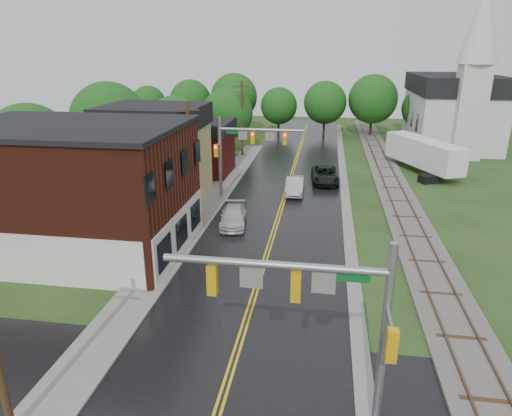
% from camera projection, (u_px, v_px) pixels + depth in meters
% --- Properties ---
extents(main_road, '(10.00, 90.00, 0.02)m').
position_uv_depth(main_road, '(287.00, 191.00, 42.83)').
color(main_road, black).
rests_on(main_road, ground).
extents(cross_road, '(60.00, 9.00, 0.02)m').
position_uv_depth(cross_road, '(217.00, 413.00, 16.72)').
color(cross_road, black).
rests_on(cross_road, ground).
extents(curb_right, '(0.80, 70.00, 0.12)m').
position_uv_depth(curb_right, '(343.00, 179.00, 46.71)').
color(curb_right, gray).
rests_on(curb_right, ground).
extents(sidewalk_left, '(2.40, 50.00, 0.12)m').
position_uv_depth(sidewalk_left, '(209.00, 205.00, 39.06)').
color(sidewalk_left, gray).
rests_on(sidewalk_left, ground).
extents(brick_building, '(14.30, 10.30, 8.30)m').
position_uv_depth(brick_building, '(73.00, 189.00, 29.27)').
color(brick_building, '#4D1B10').
rests_on(brick_building, ground).
extents(yellow_house, '(8.00, 7.00, 6.40)m').
position_uv_depth(yellow_house, '(157.00, 164.00, 39.63)').
color(yellow_house, tan).
rests_on(yellow_house, ground).
extents(darkred_building, '(7.00, 6.00, 4.40)m').
position_uv_depth(darkred_building, '(197.00, 153.00, 48.21)').
color(darkred_building, '#3F0F0C').
rests_on(darkred_building, ground).
extents(church, '(10.40, 18.40, 20.00)m').
position_uv_depth(church, '(455.00, 103.00, 60.15)').
color(church, silver).
rests_on(church, ground).
extents(railroad, '(3.20, 80.00, 0.30)m').
position_uv_depth(railroad, '(390.00, 180.00, 46.01)').
color(railroad, '#59544C').
rests_on(railroad, ground).
extents(traffic_signal_near, '(7.34, 0.30, 7.20)m').
position_uv_depth(traffic_signal_near, '(319.00, 303.00, 14.57)').
color(traffic_signal_near, gray).
rests_on(traffic_signal_near, ground).
extents(traffic_signal_far, '(7.34, 0.43, 7.20)m').
position_uv_depth(traffic_signal_far, '(244.00, 144.00, 38.89)').
color(traffic_signal_far, gray).
rests_on(traffic_signal_far, ground).
extents(utility_pole_b, '(1.80, 0.28, 9.00)m').
position_uv_depth(utility_pole_b, '(190.00, 158.00, 34.79)').
color(utility_pole_b, '#382616').
rests_on(utility_pole_b, ground).
extents(utility_pole_c, '(1.80, 0.28, 9.00)m').
position_uv_depth(utility_pole_c, '(242.00, 118.00, 55.31)').
color(utility_pole_c, '#382616').
rests_on(utility_pole_c, ground).
extents(tree_left_a, '(6.80, 6.80, 8.67)m').
position_uv_depth(tree_left_a, '(31.00, 148.00, 36.45)').
color(tree_left_a, black).
rests_on(tree_left_a, ground).
extents(tree_left_b, '(7.60, 7.60, 9.69)m').
position_uv_depth(tree_left_b, '(111.00, 122.00, 45.29)').
color(tree_left_b, black).
rests_on(tree_left_b, ground).
extents(tree_left_c, '(6.00, 6.00, 7.65)m').
position_uv_depth(tree_left_c, '(176.00, 123.00, 52.57)').
color(tree_left_c, black).
rests_on(tree_left_c, ground).
extents(tree_left_e, '(6.40, 6.40, 8.16)m').
position_uv_depth(tree_left_e, '(229.00, 114.00, 57.35)').
color(tree_left_e, black).
rests_on(tree_left_e, ground).
extents(suv_dark, '(2.96, 5.73, 1.54)m').
position_uv_depth(suv_dark, '(325.00, 175.00, 45.29)').
color(suv_dark, black).
rests_on(suv_dark, ground).
extents(sedan_silver, '(1.69, 4.58, 1.50)m').
position_uv_depth(sedan_silver, '(295.00, 186.00, 41.84)').
color(sedan_silver, silver).
rests_on(sedan_silver, ground).
extents(pickup_white, '(2.45, 4.78, 1.33)m').
position_uv_depth(pickup_white, '(233.00, 217.00, 34.37)').
color(pickup_white, silver).
rests_on(pickup_white, ground).
extents(semi_trailer, '(6.76, 11.06, 3.56)m').
position_uv_depth(semi_trailer, '(423.00, 153.00, 48.57)').
color(semi_trailer, black).
rests_on(semi_trailer, ground).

